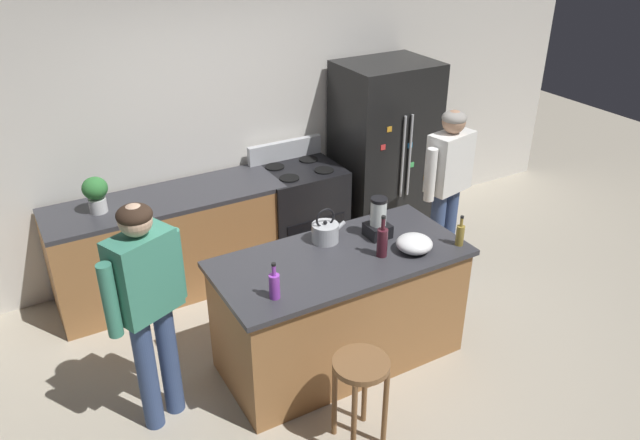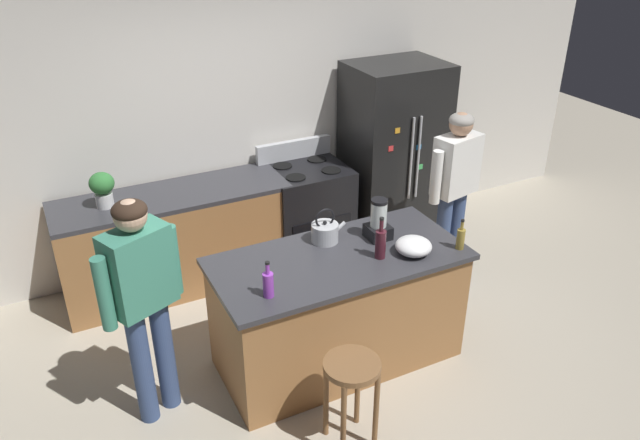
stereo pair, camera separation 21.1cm
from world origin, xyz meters
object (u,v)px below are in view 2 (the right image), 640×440
object	(u,v)px
mixing_bowl	(414,246)
blender_appliance	(378,222)
bottle_vinegar	(461,238)
stove_range	(307,211)
bar_stool	(352,381)
tea_kettle	(325,232)
person_by_island_left	(142,292)
bottle_soda	(268,284)
refrigerator	(393,154)
kitchen_island	(338,309)
potted_plant	(102,187)
person_by_sink_right	(455,182)
bottle_wine	(381,243)

from	to	relation	value
mixing_bowl	blender_appliance	bearing A→B (deg)	109.40
blender_appliance	bottle_vinegar	distance (m)	0.60
stove_range	blender_appliance	size ratio (longest dim) A/B	3.48
bar_stool	tea_kettle	size ratio (longest dim) A/B	2.36
person_by_island_left	bottle_soda	bearing A→B (deg)	-22.12
refrigerator	bottle_soda	size ratio (longest dim) A/B	7.03
mixing_bowl	tea_kettle	distance (m)	0.65
kitchen_island	bottle_vinegar	xyz separation A→B (m)	(0.83, -0.29, 0.54)
stove_range	potted_plant	bearing A→B (deg)	179.19
person_by_island_left	person_by_sink_right	bearing A→B (deg)	10.08
person_by_sink_right	bar_stool	xyz separation A→B (m)	(-1.75, -1.32, -0.46)
person_by_sink_right	person_by_island_left	bearing A→B (deg)	-169.92
stove_range	bottle_vinegar	xyz separation A→B (m)	(0.36, -1.82, 0.53)
person_by_sink_right	bottle_soda	distance (m)	2.22
bottle_soda	tea_kettle	world-z (taller)	tea_kettle
stove_range	person_by_island_left	distance (m)	2.39
kitchen_island	bottle_vinegar	size ratio (longest dim) A/B	7.72
bottle_wine	bar_stool	bearing A→B (deg)	-132.33
bar_stool	bottle_soda	xyz separation A→B (m)	(-0.32, 0.53, 0.50)
potted_plant	tea_kettle	xyz separation A→B (m)	(1.35, -1.31, -0.09)
refrigerator	bottle_vinegar	xyz separation A→B (m)	(-0.58, -1.79, 0.10)
kitchen_island	bottle_wine	xyz separation A→B (m)	(0.25, -0.14, 0.57)
person_by_island_left	bottle_soda	size ratio (longest dim) A/B	6.36
kitchen_island	tea_kettle	distance (m)	0.59
person_by_sink_right	bottle_wine	bearing A→B (deg)	-149.37
bar_stool	bottle_vinegar	distance (m)	1.33
kitchen_island	bar_stool	world-z (taller)	kitchen_island
stove_range	bar_stool	distance (m)	2.41
kitchen_island	person_by_sink_right	world-z (taller)	person_by_sink_right
person_by_island_left	tea_kettle	size ratio (longest dim) A/B	5.91
stove_range	bottle_wine	world-z (taller)	bottle_wine
bar_stool	stove_range	bearing A→B (deg)	71.08
refrigerator	kitchen_island	bearing A→B (deg)	-133.24
refrigerator	bottle_soda	bearing A→B (deg)	-139.77
kitchen_island	mixing_bowl	size ratio (longest dim) A/B	6.97
kitchen_island	person_by_sink_right	xyz separation A→B (m)	(1.44, 0.57, 0.51)
refrigerator	bottle_wine	xyz separation A→B (m)	(-1.16, -1.64, 0.13)
person_by_sink_right	bar_stool	distance (m)	2.24
person_by_island_left	mixing_bowl	size ratio (longest dim) A/B	6.22
kitchen_island	bottle_vinegar	distance (m)	1.04
bottle_soda	bottle_vinegar	distance (m)	1.46
stove_range	blender_appliance	bearing A→B (deg)	-93.48
stove_range	bottle_soda	bearing A→B (deg)	-122.17
bar_stool	blender_appliance	size ratio (longest dim) A/B	2.06
bottle_soda	bottle_vinegar	world-z (taller)	bottle_soda
bottle_soda	bottle_vinegar	xyz separation A→B (m)	(1.46, -0.06, -0.01)
potted_plant	bottle_vinegar	distance (m)	2.85
person_by_sink_right	bar_stool	size ratio (longest dim) A/B	2.45
tea_kettle	bar_stool	bearing A→B (deg)	-107.87
person_by_sink_right	refrigerator	bearing A→B (deg)	92.04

